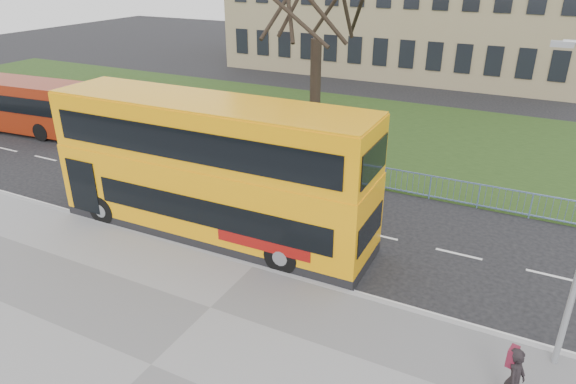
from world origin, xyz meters
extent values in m
plane|color=black|center=(0.00, 0.00, 0.00)|extent=(120.00, 120.00, 0.00)
cube|color=slate|center=(0.00, -6.75, 0.06)|extent=(80.00, 10.50, 0.12)
cube|color=gray|center=(0.00, -1.55, 0.07)|extent=(80.00, 0.20, 0.14)
cube|color=#203914|center=(0.00, 14.30, 0.04)|extent=(80.00, 15.40, 0.08)
cube|color=#FDA50A|center=(-2.59, -0.07, 1.54)|extent=(12.11, 3.03, 2.24)
cube|color=#FDA50A|center=(-2.59, -0.07, 2.85)|extent=(12.11, 3.03, 0.39)
cube|color=#FDA50A|center=(-2.59, -0.07, 4.05)|extent=(12.05, 2.97, 2.01)
cube|color=black|center=(-1.88, -1.51, 1.63)|extent=(9.31, 0.16, 0.98)
cube|color=black|center=(-2.57, -1.50, 3.95)|extent=(11.10, 0.19, 1.09)
cylinder|color=black|center=(-6.88, -1.43, 0.60)|extent=(1.20, 0.34, 1.20)
cylinder|color=black|center=(0.93, -1.33, 0.60)|extent=(1.20, 0.34, 1.20)
cube|color=maroon|center=(-21.17, 5.27, 1.61)|extent=(11.61, 3.56, 2.81)
cylinder|color=black|center=(-17.45, 4.39, 0.52)|extent=(1.06, 0.36, 1.04)
imported|color=black|center=(8.25, -4.13, 0.97)|extent=(0.53, 0.69, 1.70)
cube|color=#9CA0A5|center=(7.78, -2.00, 7.95)|extent=(0.44, 0.18, 0.12)
camera|label=1|loc=(7.65, -14.11, 9.57)|focal=32.00mm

